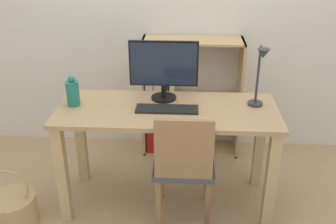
% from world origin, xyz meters
% --- Properties ---
extents(ground_plane, '(10.00, 10.00, 0.00)m').
position_xyz_m(ground_plane, '(0.00, 0.00, 0.00)').
color(ground_plane, tan).
extents(wall_back, '(8.00, 0.05, 2.60)m').
position_xyz_m(wall_back, '(0.00, 0.91, 1.30)').
color(wall_back, silver).
rests_on(wall_back, ground_plane).
extents(desk, '(1.47, 0.59, 0.75)m').
position_xyz_m(desk, '(0.00, 0.00, 0.60)').
color(desk, tan).
rests_on(desk, ground_plane).
extents(monitor, '(0.47, 0.17, 0.41)m').
position_xyz_m(monitor, '(-0.03, 0.16, 0.98)').
color(monitor, black).
rests_on(monitor, desk).
extents(keyboard, '(0.41, 0.13, 0.02)m').
position_xyz_m(keyboard, '(0.00, -0.03, 0.76)').
color(keyboard, black).
rests_on(keyboard, desk).
extents(vase, '(0.09, 0.09, 0.21)m').
position_xyz_m(vase, '(-0.63, 0.02, 0.84)').
color(vase, '#1E7266').
rests_on(vase, desk).
extents(desk_lamp, '(0.10, 0.19, 0.42)m').
position_xyz_m(desk_lamp, '(0.59, 0.03, 1.00)').
color(desk_lamp, '#2D2D33').
rests_on(desk_lamp, desk).
extents(chair, '(0.40, 0.40, 0.82)m').
position_xyz_m(chair, '(0.12, -0.20, 0.45)').
color(chair, '#4C4C51').
rests_on(chair, ground_plane).
extents(bookshelf, '(0.82, 0.28, 1.02)m').
position_xyz_m(bookshelf, '(0.01, 0.74, 0.45)').
color(bookshelf, tan).
rests_on(bookshelf, ground_plane).
extents(basket, '(0.32, 0.32, 0.43)m').
position_xyz_m(basket, '(-1.02, -0.32, 0.12)').
color(basket, tan).
rests_on(basket, ground_plane).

